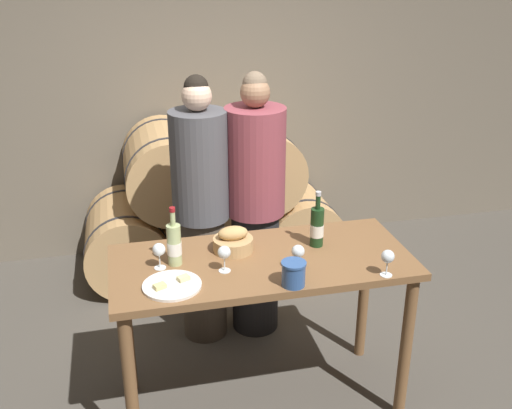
% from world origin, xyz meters
% --- Properties ---
extents(ground_plane, '(10.00, 10.00, 0.00)m').
position_xyz_m(ground_plane, '(0.00, 0.00, 0.00)').
color(ground_plane, '#4C473F').
extents(stone_wall_back, '(10.00, 0.12, 3.20)m').
position_xyz_m(stone_wall_back, '(0.00, 2.18, 1.60)').
color(stone_wall_back, '#706656').
rests_on(stone_wall_back, ground_plane).
extents(barrel_stack, '(2.01, 0.82, 1.21)m').
position_xyz_m(barrel_stack, '(-0.00, 1.65, 0.54)').
color(barrel_stack, tan).
rests_on(barrel_stack, ground_plane).
extents(tasting_table, '(1.56, 0.69, 0.93)m').
position_xyz_m(tasting_table, '(0.00, 0.00, 0.79)').
color(tasting_table, brown).
rests_on(tasting_table, ground_plane).
extents(person_left, '(0.35, 0.35, 1.75)m').
position_xyz_m(person_left, '(-0.21, 0.75, 0.89)').
color(person_left, '#4C4238').
rests_on(person_left, ground_plane).
extents(person_right, '(0.38, 0.38, 1.75)m').
position_xyz_m(person_right, '(0.14, 0.75, 0.88)').
color(person_right, '#232326').
rests_on(person_right, ground_plane).
extents(wine_bottle_red, '(0.07, 0.07, 0.31)m').
position_xyz_m(wine_bottle_red, '(0.32, 0.09, 1.04)').
color(wine_bottle_red, '#193819').
rests_on(wine_bottle_red, tasting_table).
extents(wine_bottle_white, '(0.07, 0.07, 0.31)m').
position_xyz_m(wine_bottle_white, '(-0.44, 0.05, 1.04)').
color(wine_bottle_white, '#ADBC7F').
rests_on(wine_bottle_white, tasting_table).
extents(blue_crock, '(0.12, 0.12, 0.12)m').
position_xyz_m(blue_crock, '(0.08, -0.29, 0.99)').
color(blue_crock, '#335693').
rests_on(blue_crock, tasting_table).
extents(bread_basket, '(0.21, 0.21, 0.14)m').
position_xyz_m(bread_basket, '(-0.13, 0.13, 0.98)').
color(bread_basket, tan).
rests_on(bread_basket, tasting_table).
extents(cheese_plate, '(0.28, 0.28, 0.04)m').
position_xyz_m(cheese_plate, '(-0.48, -0.17, 0.93)').
color(cheese_plate, white).
rests_on(cheese_plate, tasting_table).
extents(wine_glass_far_left, '(0.07, 0.07, 0.14)m').
position_xyz_m(wine_glass_far_left, '(-0.52, 0.02, 1.03)').
color(wine_glass_far_left, white).
rests_on(wine_glass_far_left, tasting_table).
extents(wine_glass_left, '(0.07, 0.07, 0.14)m').
position_xyz_m(wine_glass_left, '(-0.21, -0.08, 1.03)').
color(wine_glass_left, white).
rests_on(wine_glass_left, tasting_table).
extents(wine_glass_center, '(0.07, 0.07, 0.14)m').
position_xyz_m(wine_glass_center, '(0.14, -0.15, 1.03)').
color(wine_glass_center, white).
rests_on(wine_glass_center, tasting_table).
extents(wine_glass_right, '(0.07, 0.07, 0.14)m').
position_xyz_m(wine_glass_right, '(0.55, -0.31, 1.03)').
color(wine_glass_right, white).
rests_on(wine_glass_right, tasting_table).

